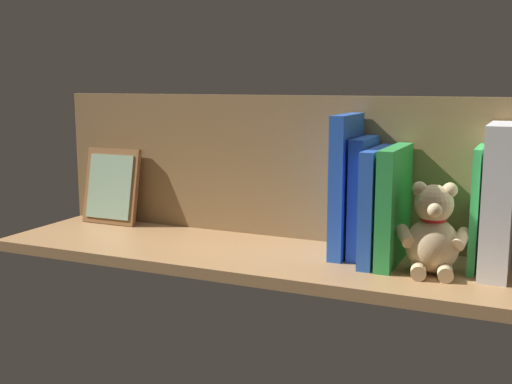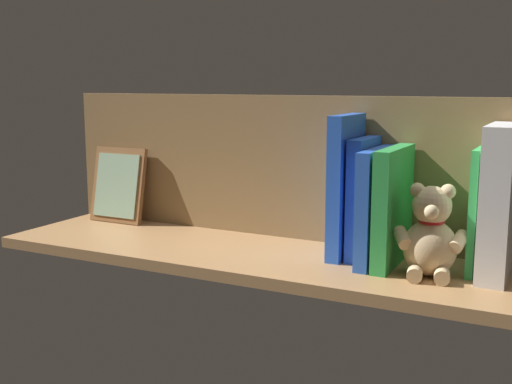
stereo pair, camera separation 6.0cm
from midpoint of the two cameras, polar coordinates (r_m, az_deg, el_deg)
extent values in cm
cube|color=#A87A4C|center=(127.55, 1.36, -5.70)|extent=(107.41, 30.53, 2.20)
cube|color=olive|center=(135.95, 3.76, 2.22)|extent=(107.41, 1.50, 30.20)
cube|color=silver|center=(116.57, 22.24, -0.80)|extent=(4.76, 16.22, 26.02)
cube|color=green|center=(118.91, 20.51, -1.52)|extent=(1.34, 13.07, 21.86)
ellipsoid|color=#D1B284|center=(114.94, 16.69, -4.78)|extent=(10.60, 9.82, 9.74)
sphere|color=#D1B284|center=(113.36, 16.88, -1.16)|extent=(6.70, 6.70, 6.70)
sphere|color=#D1B284|center=(112.98, 18.21, 0.03)|extent=(2.59, 2.59, 2.59)
sphere|color=#D1B284|center=(112.93, 15.67, 0.15)|extent=(2.59, 2.59, 2.59)
sphere|color=beige|center=(110.66, 16.87, -1.69)|extent=(2.59, 2.59, 2.59)
cylinder|color=#D1B284|center=(113.49, 19.08, -4.20)|extent=(3.05, 5.10, 3.60)
cylinder|color=#D1B284|center=(113.40, 14.39, -3.98)|extent=(4.39, 5.28, 3.60)
cylinder|color=#D1B284|center=(111.94, 17.73, -7.12)|extent=(3.21, 4.06, 2.59)
cylinder|color=#D1B284|center=(111.89, 15.47, -7.02)|extent=(3.21, 4.06, 2.59)
torus|color=red|center=(113.88, 16.81, -2.48)|extent=(5.18, 5.18, 0.76)
cube|color=green|center=(118.90, 13.55, -1.27)|extent=(2.85, 18.02, 21.43)
cube|color=blue|center=(119.81, 12.04, -1.22)|extent=(2.53, 17.79, 21.07)
cube|color=blue|center=(122.74, 10.92, -0.53)|extent=(2.74, 13.05, 22.70)
cube|color=blue|center=(122.73, 9.40, 0.53)|extent=(2.73, 14.28, 26.97)
cube|color=brown|center=(154.72, -11.06, 0.61)|extent=(14.27, 4.85, 17.72)
cube|color=#8CAD8C|center=(154.16, -11.23, 0.57)|extent=(11.98, 3.44, 14.75)
camera|label=1|loc=(0.03, -88.62, 0.24)|focal=44.92mm
camera|label=2|loc=(0.03, 91.38, -0.24)|focal=44.92mm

